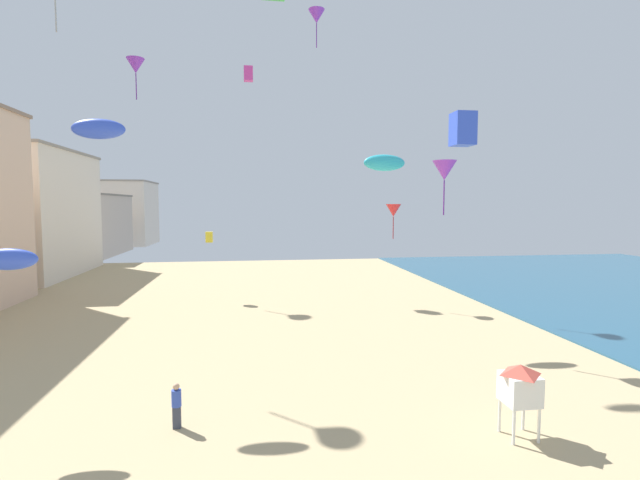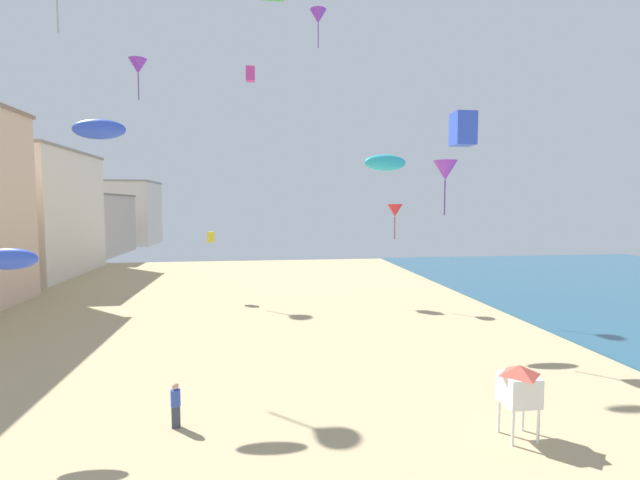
# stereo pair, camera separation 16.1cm
# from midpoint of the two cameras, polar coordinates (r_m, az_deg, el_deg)

# --- Properties ---
(boardwalk_hotel_mid) EXTENTS (13.87, 17.70, 14.05)m
(boardwalk_hotel_mid) POSITION_cam_midpoint_polar(r_m,az_deg,el_deg) (61.44, -33.55, 2.79)
(boardwalk_hotel_mid) COLOR silver
(boardwalk_hotel_mid) RESTS_ON ground
(boardwalk_hotel_far) EXTENTS (10.56, 19.44, 9.64)m
(boardwalk_hotel_far) POSITION_cam_midpoint_polar(r_m,az_deg,el_deg) (81.09, -26.98, 1.70)
(boardwalk_hotel_far) COLOR #C6B29E
(boardwalk_hotel_far) RESTS_ON ground
(boardwalk_hotel_distant) EXTENTS (12.97, 13.59, 12.62)m
(boardwalk_hotel_distant) POSITION_cam_midpoint_polar(r_m,az_deg,el_deg) (100.31, -23.22, 3.09)
(boardwalk_hotel_distant) COLOR silver
(boardwalk_hotel_distant) RESTS_ON ground
(kite_flyer) EXTENTS (0.34, 0.34, 1.64)m
(kite_flyer) POSITION_cam_midpoint_polar(r_m,az_deg,el_deg) (18.13, -17.17, -18.66)
(kite_flyer) COLOR #383D4C
(kite_flyer) RESTS_ON ground
(lifeguard_stand) EXTENTS (1.10, 1.10, 2.55)m
(lifeguard_stand) POSITION_cam_midpoint_polar(r_m,az_deg,el_deg) (17.75, 23.67, -16.16)
(lifeguard_stand) COLOR white
(lifeguard_stand) RESTS_ON ground
(kite_blue_box) EXTENTS (0.95, 0.95, 1.49)m
(kite_blue_box) POSITION_cam_midpoint_polar(r_m,az_deg,el_deg) (22.35, 17.48, 12.98)
(kite_blue_box) COLOR blue
(kite_yellow_box) EXTENTS (0.56, 0.56, 0.88)m
(kite_yellow_box) POSITION_cam_midpoint_polar(r_m,az_deg,el_deg) (39.66, -13.23, 0.36)
(kite_yellow_box) COLOR yellow
(kite_purple_delta) EXTENTS (1.64, 1.64, 3.73)m
(kite_purple_delta) POSITION_cam_midpoint_polar(r_m,az_deg,el_deg) (48.51, -21.50, 19.36)
(kite_purple_delta) COLOR purple
(kite_purple_delta_2) EXTENTS (1.37, 1.37, 3.12)m
(kite_purple_delta_2) POSITION_cam_midpoint_polar(r_m,az_deg,el_deg) (42.87, -0.11, 25.92)
(kite_purple_delta_2) COLOR purple
(kite_blue_parafoil_2) EXTENTS (2.28, 0.63, 0.89)m
(kite_blue_parafoil_2) POSITION_cam_midpoint_polar(r_m,az_deg,el_deg) (23.02, -25.47, 12.27)
(kite_blue_parafoil_2) COLOR blue
(kite_magenta_box) EXTENTS (0.84, 0.84, 1.32)m
(kite_magenta_box) POSITION_cam_midpoint_polar(r_m,az_deg,el_deg) (46.60, -8.51, 19.64)
(kite_magenta_box) COLOR #DB3D9E
(kite_cyan_parafoil) EXTENTS (2.53, 0.70, 0.98)m
(kite_cyan_parafoil) POSITION_cam_midpoint_polar(r_m,az_deg,el_deg) (28.28, 8.23, 9.44)
(kite_cyan_parafoil) COLOR #2DB7CC
(kite_blue_parafoil_3) EXTENTS (1.97, 0.55, 0.77)m
(kite_blue_parafoil_3) POSITION_cam_midpoint_polar(r_m,az_deg,el_deg) (19.65, -33.89, -1.96)
(kite_blue_parafoil_3) COLOR blue
(kite_red_delta) EXTENTS (1.20, 1.20, 2.73)m
(kite_red_delta) POSITION_cam_midpoint_polar(r_m,az_deg,el_deg) (36.56, 9.37, 3.63)
(kite_red_delta) COLOR red
(kite_purple_delta_3) EXTENTS (1.32, 1.32, 3.00)m
(kite_purple_delta_3) POSITION_cam_midpoint_polar(r_m,az_deg,el_deg) (26.48, 15.40, 8.29)
(kite_purple_delta_3) COLOR purple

